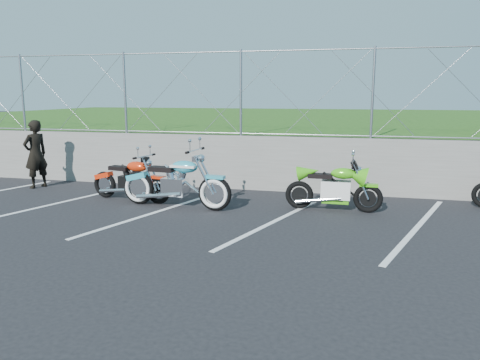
% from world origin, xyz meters
% --- Properties ---
extents(ground, '(90.00, 90.00, 0.00)m').
position_xyz_m(ground, '(0.00, 0.00, 0.00)').
color(ground, black).
rests_on(ground, ground).
extents(retaining_wall, '(30.00, 0.22, 1.30)m').
position_xyz_m(retaining_wall, '(0.00, 3.50, 0.65)').
color(retaining_wall, slate).
rests_on(retaining_wall, ground).
extents(grass_field, '(30.00, 20.00, 1.30)m').
position_xyz_m(grass_field, '(0.00, 13.50, 0.65)').
color(grass_field, '#214913').
rests_on(grass_field, ground).
extents(chain_link_fence, '(28.00, 0.03, 2.00)m').
position_xyz_m(chain_link_fence, '(0.00, 3.50, 2.30)').
color(chain_link_fence, gray).
rests_on(chain_link_fence, retaining_wall).
extents(parking_lines, '(18.29, 4.31, 0.01)m').
position_xyz_m(parking_lines, '(1.20, 1.00, 0.00)').
color(parking_lines, silver).
rests_on(parking_lines, ground).
extents(cruiser_turquoise, '(2.42, 0.76, 1.20)m').
position_xyz_m(cruiser_turquoise, '(0.20, 1.32, 0.48)').
color(cruiser_turquoise, black).
rests_on(cruiser_turquoise, ground).
extents(naked_orange, '(2.00, 0.68, 1.00)m').
position_xyz_m(naked_orange, '(-0.97, 1.65, 0.43)').
color(naked_orange, black).
rests_on(naked_orange, ground).
extents(sportbike_green, '(1.90, 0.68, 0.99)m').
position_xyz_m(sportbike_green, '(3.32, 1.82, 0.43)').
color(sportbike_green, black).
rests_on(sportbike_green, ground).
extents(person_standing, '(0.58, 0.71, 1.66)m').
position_xyz_m(person_standing, '(-3.90, 2.41, 0.83)').
color(person_standing, black).
rests_on(person_standing, ground).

